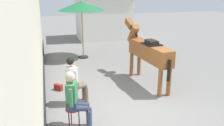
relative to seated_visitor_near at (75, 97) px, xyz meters
The scene contains 8 objects.
ground_plane 3.70m from the seated_visitor_near, 62.40° to the left, with size 40.00×40.00×0.00m, color slate.
pub_facade_wall 2.06m from the seated_visitor_near, 116.98° to the left, with size 0.34×14.00×3.40m.
distant_cottage 10.37m from the seated_visitor_near, 72.66° to the left, with size 3.40×2.60×3.50m.
seated_visitor_near is the anchor object (origin of this frame).
seated_visitor_far 1.20m from the seated_visitor_near, 83.46° to the left, with size 0.61×0.48×1.39m.
saddled_horse_center 3.39m from the seated_visitor_near, 37.54° to the left, with size 0.66×2.99×2.06m.
cafe_parasol 6.06m from the seated_visitor_near, 79.21° to the left, with size 2.10×2.10×2.58m.
satchel_bag 2.39m from the seated_visitor_near, 96.70° to the left, with size 0.28×0.12×0.20m, color maroon.
Camera 1 is at (-2.20, -5.27, 3.19)m, focal length 38.67 mm.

